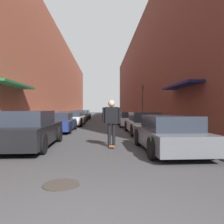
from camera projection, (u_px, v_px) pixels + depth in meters
The scene contains 16 objects.
ground at pixel (101, 121), 27.08m from camera, with size 136.16×136.16×0.00m, color #38383A.
curb_strip_left at pixel (71, 118), 33.06m from camera, with size 1.80×61.89×0.12m.
curb_strip_right at pixel (130, 118), 33.47m from camera, with size 1.80×61.89×0.12m.
building_row_left at pixel (52, 80), 32.84m from camera, with size 4.90×61.89×11.78m.
building_row_right at pixel (149, 74), 33.50m from camera, with size 4.90×61.89×13.71m.
parked_car_left_0 at pixel (29, 130), 8.32m from camera, with size 1.94×4.40×1.40m.
parked_car_left_1 at pixel (58, 122), 14.12m from camera, with size 2.03×4.43×1.24m.
parked_car_left_2 at pixel (72, 118), 19.46m from camera, with size 2.08×4.81×1.26m.
parked_car_left_3 at pixel (79, 116), 25.60m from camera, with size 1.90×4.71×1.27m.
parked_car_left_4 at pixel (83, 115), 31.80m from camera, with size 2.03×4.83×1.31m.
parked_car_right_0 at pixel (169, 134), 7.52m from camera, with size 1.90×4.06×1.25m.
parked_car_right_1 at pixel (143, 123), 13.00m from camera, with size 1.87×4.72×1.28m.
parked_car_right_2 at pixel (130, 119), 18.55m from camera, with size 2.00×4.66×1.20m.
skateboarder at pixel (112, 118), 8.39m from camera, with size 0.70×0.78×1.82m.
manhole_cover at pixel (61, 185), 4.22m from camera, with size 0.70×0.70×0.02m.
traffic_light at pixel (142, 99), 22.55m from camera, with size 0.16×0.22×3.86m.
Camera 1 is at (0.18, -2.34, 1.48)m, focal length 35.00 mm.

